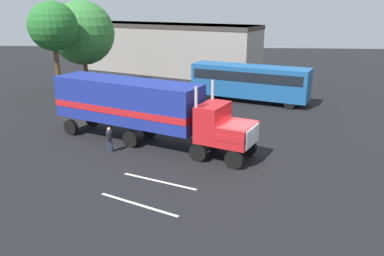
% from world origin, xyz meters
% --- Properties ---
extents(ground_plane, '(120.00, 120.00, 0.00)m').
position_xyz_m(ground_plane, '(0.00, 0.00, 0.00)').
color(ground_plane, black).
extents(lane_stripe_near, '(4.14, 1.81, 0.01)m').
position_xyz_m(lane_stripe_near, '(-4.22, -3.50, 0.01)').
color(lane_stripe_near, silver).
rests_on(lane_stripe_near, ground_plane).
extents(lane_stripe_mid, '(4.05, 2.01, 0.01)m').
position_xyz_m(lane_stripe_mid, '(-4.82, -6.02, 0.01)').
color(lane_stripe_mid, silver).
rests_on(lane_stripe_mid, ground_plane).
extents(semi_truck, '(13.94, 8.09, 4.50)m').
position_xyz_m(semi_truck, '(-6.29, 2.40, 2.52)').
color(semi_truck, red).
rests_on(semi_truck, ground_plane).
extents(person_bystander, '(0.34, 0.46, 1.63)m').
position_xyz_m(person_bystander, '(-7.96, 0.49, 0.89)').
color(person_bystander, '#2D3347').
rests_on(person_bystander, ground_plane).
extents(parked_bus, '(11.16, 6.45, 3.40)m').
position_xyz_m(parked_bus, '(1.66, 14.35, 2.07)').
color(parked_bus, '#1E5999').
rests_on(parked_bus, ground_plane).
extents(parked_car, '(4.70, 3.79, 1.57)m').
position_xyz_m(parked_car, '(-7.90, 11.49, 0.81)').
color(parked_car, black).
rests_on(parked_car, ground_plane).
extents(tree_left, '(4.51, 4.51, 9.19)m').
position_xyz_m(tree_left, '(-16.52, 13.67, 6.88)').
color(tree_left, brown).
rests_on(tree_left, ground_plane).
extents(tree_center, '(6.64, 6.64, 9.26)m').
position_xyz_m(tree_center, '(-15.68, 18.96, 5.93)').
color(tree_center, brown).
rests_on(tree_center, ground_plane).
extents(building_backdrop, '(24.06, 15.17, 6.39)m').
position_xyz_m(building_backdrop, '(-7.80, 29.24, 3.41)').
color(building_backdrop, '#9E938C').
rests_on(building_backdrop, ground_plane).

